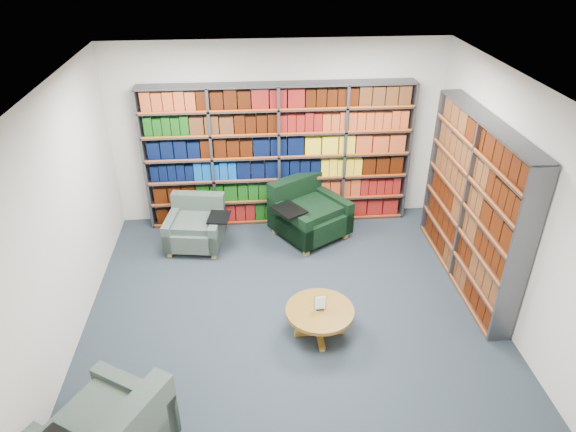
{
  "coord_description": "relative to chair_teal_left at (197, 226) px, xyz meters",
  "views": [
    {
      "loc": [
        -0.46,
        -4.86,
        4.22
      ],
      "look_at": [
        0.0,
        0.6,
        1.05
      ],
      "focal_mm": 32.0,
      "sensor_mm": 36.0,
      "label": 1
    }
  ],
  "objects": [
    {
      "name": "bookshelf_right",
      "position": [
        3.61,
        -1.14,
        0.81
      ],
      "size": [
        0.28,
        2.5,
        2.2
      ],
      "color": "#47494F",
      "rests_on": "ground"
    },
    {
      "name": "bookshelf_back",
      "position": [
        1.26,
        0.61,
        0.81
      ],
      "size": [
        4.0,
        0.28,
        2.2
      ],
      "color": "#47494F",
      "rests_on": "ground"
    },
    {
      "name": "room_shell",
      "position": [
        1.26,
        -1.74,
        1.11
      ],
      "size": [
        5.02,
        5.02,
        2.82
      ],
      "color": "black",
      "rests_on": "ground"
    },
    {
      "name": "coffee_table",
      "position": [
        1.55,
        -2.12,
        0.01
      ],
      "size": [
        0.79,
        0.79,
        0.55
      ],
      "color": "brown",
      "rests_on": "ground"
    },
    {
      "name": "chair_green_right",
      "position": [
        1.65,
        0.14,
        0.06
      ],
      "size": [
        1.29,
        1.29,
        0.85
      ],
      "color": "black",
      "rests_on": "ground"
    },
    {
      "name": "chair_teal_left",
      "position": [
        0.0,
        0.0,
        0.0
      ],
      "size": [
        0.98,
        0.89,
        0.71
      ],
      "color": "#052236",
      "rests_on": "ground"
    }
  ]
}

